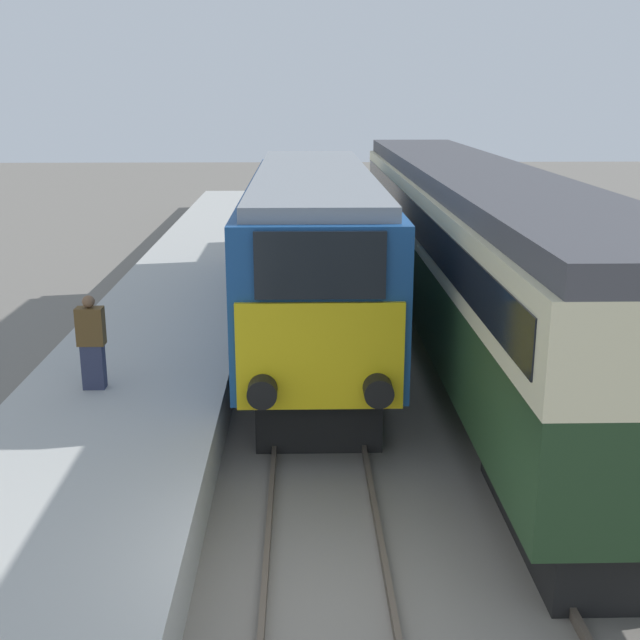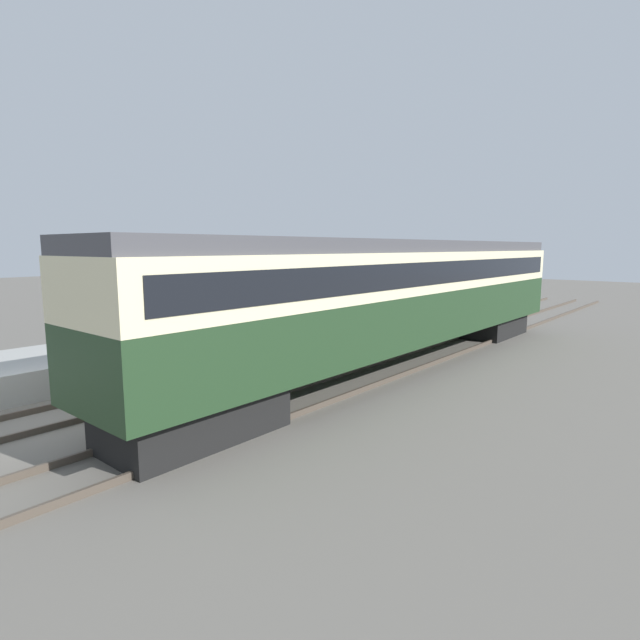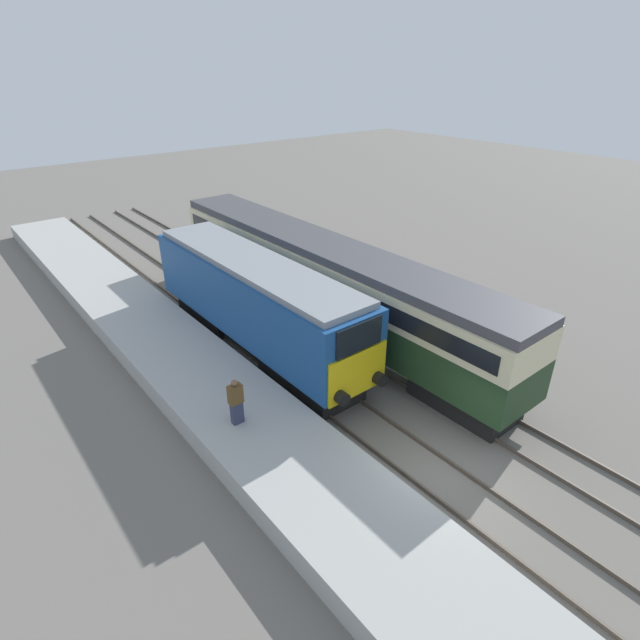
% 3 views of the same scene
% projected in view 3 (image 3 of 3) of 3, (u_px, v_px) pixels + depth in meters
% --- Properties ---
extents(ground_plane, '(120.00, 120.00, 0.00)m').
position_uv_depth(ground_plane, '(437.00, 477.00, 14.72)').
color(ground_plane, slate).
extents(platform_left, '(3.50, 50.00, 0.81)m').
position_uv_depth(platform_left, '(206.00, 385.00, 18.19)').
color(platform_left, '#A8A8A3').
rests_on(platform_left, ground_plane).
extents(rails_near_track, '(1.51, 60.00, 0.14)m').
position_uv_depth(rails_near_track, '(328.00, 396.00, 18.13)').
color(rails_near_track, '#4C4238').
rests_on(rails_near_track, ground_plane).
extents(rails_far_track, '(1.50, 60.00, 0.14)m').
position_uv_depth(rails_far_track, '(393.00, 364.00, 20.03)').
color(rails_far_track, '#4C4238').
rests_on(rails_far_track, ground_plane).
extents(locomotive, '(2.70, 12.59, 3.97)m').
position_uv_depth(locomotive, '(256.00, 301.00, 20.31)').
color(locomotive, black).
rests_on(locomotive, ground_plane).
extents(passenger_carriage, '(2.75, 20.06, 4.06)m').
position_uv_depth(passenger_carriage, '(323.00, 276.00, 21.97)').
color(passenger_carriage, black).
rests_on(passenger_carriage, ground_plane).
extents(person_on_platform, '(0.44, 0.26, 1.60)m').
position_uv_depth(person_on_platform, '(236.00, 402.00, 15.33)').
color(person_on_platform, '#2D334C').
rests_on(person_on_platform, platform_left).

